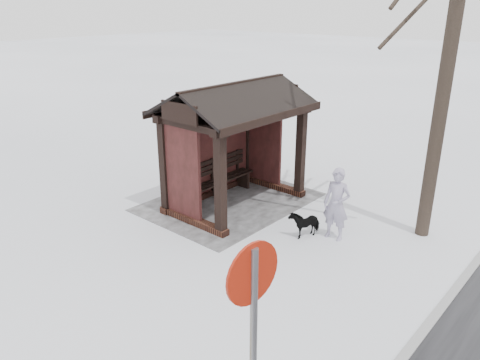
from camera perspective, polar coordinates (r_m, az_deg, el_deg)
The scene contains 7 objects.
ground at distance 11.94m, azimuth -0.51°, elevation -2.94°, with size 120.00×120.00×0.00m, color white.
kerb at distance 9.63m, azimuth 25.30°, elevation -11.30°, with size 120.00×0.15×0.06m, color gray.
trampled_patch at distance 12.06m, azimuth -1.22°, elevation -2.66°, with size 4.20×3.20×0.02m, color #929398.
bus_shelter at distance 11.35m, azimuth -1.15°, elevation 7.33°, with size 3.60×2.40×3.09m.
pedestrian at distance 10.16m, azimuth 11.68°, elevation -2.91°, with size 0.58×0.38×1.60m, color #A29AB5.
dog at distance 10.37m, azimuth 7.88°, elevation -5.17°, with size 0.32×0.71×0.60m, color black.
road_sign at distance 4.89m, azimuth 1.54°, elevation -15.71°, with size 0.68×0.12×2.68m.
Camera 1 is at (8.17, 7.27, 4.80)m, focal length 35.00 mm.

